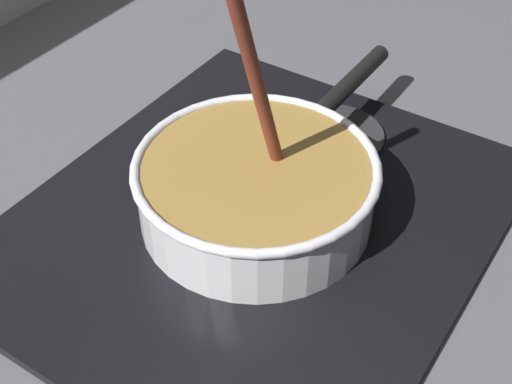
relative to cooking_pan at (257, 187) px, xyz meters
name	(u,v)px	position (x,y,z in m)	size (l,w,h in m)	color
ground	(370,368)	(-0.09, -0.19, -0.07)	(2.40, 1.60, 0.04)	#4C4C51
hob_plate	(256,220)	(0.00, 0.00, -0.05)	(0.56, 0.48, 0.01)	black
burner_ring	(256,214)	(0.00, 0.00, -0.04)	(0.17, 0.17, 0.01)	#592D0C
spare_burner	(332,135)	(0.17, 0.00, -0.04)	(0.13, 0.13, 0.01)	#262628
cooking_pan	(257,187)	(0.00, 0.00, 0.00)	(0.43, 0.27, 0.32)	silver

